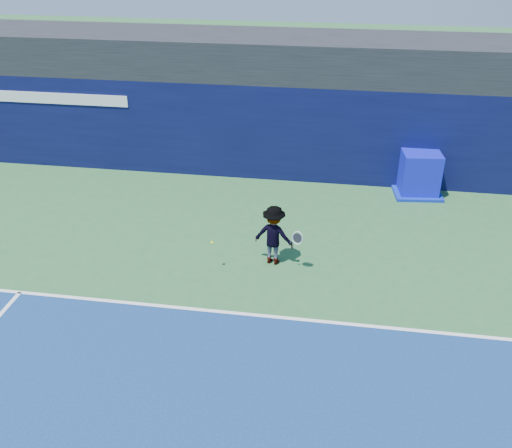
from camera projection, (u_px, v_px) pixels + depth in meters
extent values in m
plane|color=#2B5F31|center=(206.00, 423.00, 9.57)|extent=(80.00, 80.00, 0.00)
cube|color=white|center=(238.00, 313.00, 12.17)|extent=(24.00, 0.10, 0.01)
cube|color=black|center=(285.00, 55.00, 17.81)|extent=(36.00, 3.00, 1.20)
cube|color=#090C34|center=(280.00, 130.00, 17.95)|extent=(36.00, 1.00, 3.00)
cube|color=white|center=(60.00, 99.00, 18.04)|extent=(4.50, 0.04, 0.35)
cube|color=#0D11BF|center=(419.00, 172.00, 17.12)|extent=(1.23, 1.23, 1.33)
cube|color=#0B21A2|center=(416.00, 191.00, 17.42)|extent=(1.54, 1.54, 0.09)
imported|color=white|center=(274.00, 235.00, 13.62)|extent=(1.07, 0.74, 1.51)
cylinder|color=black|center=(291.00, 246.00, 13.39)|extent=(0.07, 0.13, 0.24)
torus|color=silver|center=(297.00, 238.00, 13.21)|extent=(0.28, 0.16, 0.27)
cylinder|color=black|center=(297.00, 238.00, 13.21)|extent=(0.23, 0.12, 0.23)
sphere|color=#CEDA18|center=(212.00, 243.00, 13.34)|extent=(0.07, 0.07, 0.07)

